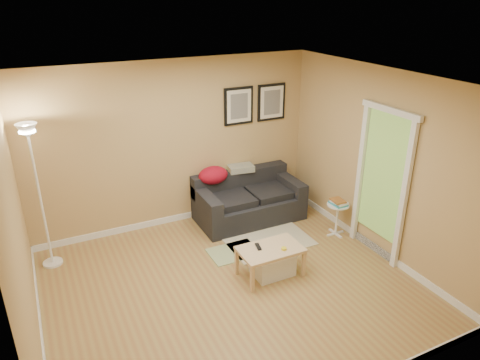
{
  "coord_description": "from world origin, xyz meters",
  "views": [
    {
      "loc": [
        -1.97,
        -4.26,
        3.49
      ],
      "look_at": [
        0.55,
        0.85,
        1.05
      ],
      "focal_mm": 33.2,
      "sensor_mm": 36.0,
      "label": 1
    }
  ],
  "objects_px": {
    "storage_bin": "(273,263)",
    "book_stack": "(338,202)",
    "sofa": "(249,198)",
    "side_table": "(337,219)",
    "coffee_table": "(270,262)",
    "floor_lamp": "(41,202)"
  },
  "relations": [
    {
      "from": "sofa",
      "to": "coffee_table",
      "type": "relative_size",
      "value": 2.06
    },
    {
      "from": "book_stack",
      "to": "floor_lamp",
      "type": "bearing_deg",
      "value": 151.94
    },
    {
      "from": "book_stack",
      "to": "storage_bin",
      "type": "bearing_deg",
      "value": -174.52
    },
    {
      "from": "storage_bin",
      "to": "coffee_table",
      "type": "bearing_deg",
      "value": -165.66
    },
    {
      "from": "coffee_table",
      "to": "storage_bin",
      "type": "height_order",
      "value": "coffee_table"
    },
    {
      "from": "sofa",
      "to": "side_table",
      "type": "distance_m",
      "value": 1.44
    },
    {
      "from": "coffee_table",
      "to": "side_table",
      "type": "distance_m",
      "value": 1.53
    },
    {
      "from": "sofa",
      "to": "book_stack",
      "type": "bearing_deg",
      "value": -47.69
    },
    {
      "from": "coffee_table",
      "to": "book_stack",
      "type": "xyz_separation_m",
      "value": [
        1.45,
        0.48,
        0.35
      ]
    },
    {
      "from": "coffee_table",
      "to": "floor_lamp",
      "type": "relative_size",
      "value": 0.41
    },
    {
      "from": "storage_bin",
      "to": "side_table",
      "type": "relative_size",
      "value": 1.04
    },
    {
      "from": "side_table",
      "to": "book_stack",
      "type": "bearing_deg",
      "value": -144.08
    },
    {
      "from": "sofa",
      "to": "coffee_table",
      "type": "bearing_deg",
      "value": -107.53
    },
    {
      "from": "coffee_table",
      "to": "book_stack",
      "type": "bearing_deg",
      "value": 30.2
    },
    {
      "from": "book_stack",
      "to": "floor_lamp",
      "type": "height_order",
      "value": "floor_lamp"
    },
    {
      "from": "coffee_table",
      "to": "floor_lamp",
      "type": "bearing_deg",
      "value": 160.52
    },
    {
      "from": "storage_bin",
      "to": "book_stack",
      "type": "height_order",
      "value": "book_stack"
    },
    {
      "from": "side_table",
      "to": "coffee_table",
      "type": "bearing_deg",
      "value": -161.58
    },
    {
      "from": "coffee_table",
      "to": "side_table",
      "type": "relative_size",
      "value": 1.6
    },
    {
      "from": "sofa",
      "to": "storage_bin",
      "type": "distance_m",
      "value": 1.6
    },
    {
      "from": "sofa",
      "to": "side_table",
      "type": "bearing_deg",
      "value": -47.54
    },
    {
      "from": "book_stack",
      "to": "floor_lamp",
      "type": "xyz_separation_m",
      "value": [
        -4.02,
        1.08,
        0.4
      ]
    }
  ]
}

